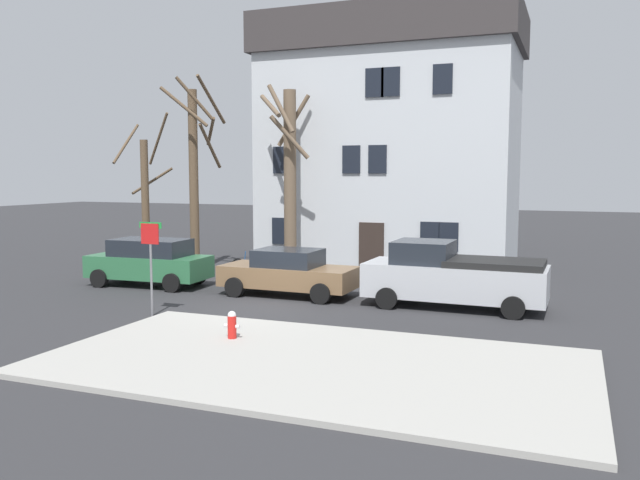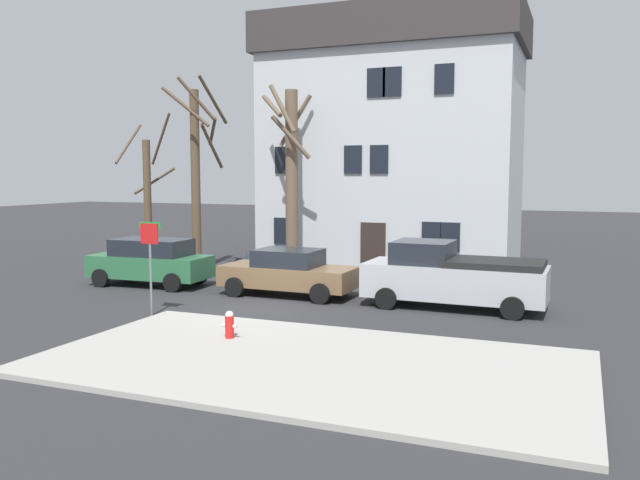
{
  "view_description": "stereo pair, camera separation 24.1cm",
  "coord_description": "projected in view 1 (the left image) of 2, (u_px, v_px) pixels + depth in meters",
  "views": [
    {
      "loc": [
        9.07,
        -18.16,
        4.2
      ],
      "look_at": [
        1.1,
        2.19,
        1.97
      ],
      "focal_mm": 36.66,
      "sensor_mm": 36.0,
      "label": 1
    },
    {
      "loc": [
        9.29,
        -18.07,
        4.2
      ],
      "look_at": [
        1.1,
        2.19,
        1.97
      ],
      "focal_mm": 36.66,
      "sensor_mm": 36.0,
      "label": 2
    }
  ],
  "objects": [
    {
      "name": "ground_plane",
      "position": [
        262.0,
        307.0,
        20.53
      ],
      "size": [
        120.0,
        120.0,
        0.0
      ],
      "primitive_type": "plane",
      "color": "#2D2D30"
    },
    {
      "name": "sidewalk_slab",
      "position": [
        312.0,
        363.0,
        14.3
      ],
      "size": [
        11.89,
        6.43,
        0.12
      ],
      "primitive_type": "cube",
      "color": "#A8A59E",
      "rests_on": "ground_plane"
    },
    {
      "name": "building_main",
      "position": [
        390.0,
        139.0,
        30.55
      ],
      "size": [
        11.8,
        6.65,
        11.41
      ],
      "color": "silver",
      "rests_on": "ground_plane"
    },
    {
      "name": "tree_bare_near",
      "position": [
        145.0,
        197.0,
        29.02
      ],
      "size": [
        2.27,
        2.24,
        6.87
      ],
      "color": "brown",
      "rests_on": "ground_plane"
    },
    {
      "name": "tree_bare_mid",
      "position": [
        195.0,
        171.0,
        27.82
      ],
      "size": [
        2.03,
        2.39,
        8.19
      ],
      "color": "brown",
      "rests_on": "ground_plane"
    },
    {
      "name": "tree_bare_far",
      "position": [
        289.0,
        174.0,
        27.87
      ],
      "size": [
        2.45,
        2.22,
        7.92
      ],
      "color": "brown",
      "rests_on": "ground_plane"
    },
    {
      "name": "car_green_wagon",
      "position": [
        149.0,
        262.0,
        24.42
      ],
      "size": [
        4.61,
        2.22,
        1.76
      ],
      "color": "#2D6B42",
      "rests_on": "ground_plane"
    },
    {
      "name": "car_brown_sedan",
      "position": [
        288.0,
        272.0,
        22.46
      ],
      "size": [
        4.69,
        2.16,
        1.61
      ],
      "color": "brown",
      "rests_on": "ground_plane"
    },
    {
      "name": "pickup_truck_silver",
      "position": [
        453.0,
        276.0,
        20.45
      ],
      "size": [
        5.61,
        2.39,
        2.07
      ],
      "color": "#B7BABF",
      "rests_on": "ground_plane"
    },
    {
      "name": "fire_hydrant",
      "position": [
        232.0,
        324.0,
        16.18
      ],
      "size": [
        0.42,
        0.22,
        0.69
      ],
      "color": "red",
      "rests_on": "sidewalk_slab"
    },
    {
      "name": "street_sign_pole",
      "position": [
        151.0,
        251.0,
        19.12
      ],
      "size": [
        0.76,
        0.07,
        2.78
      ],
      "color": "slate",
      "rests_on": "ground_plane"
    },
    {
      "name": "bicycle_leaning",
      "position": [
        249.0,
        267.0,
        26.73
      ],
      "size": [
        1.75,
        0.14,
        1.03
      ],
      "color": "black",
      "rests_on": "ground_plane"
    }
  ]
}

